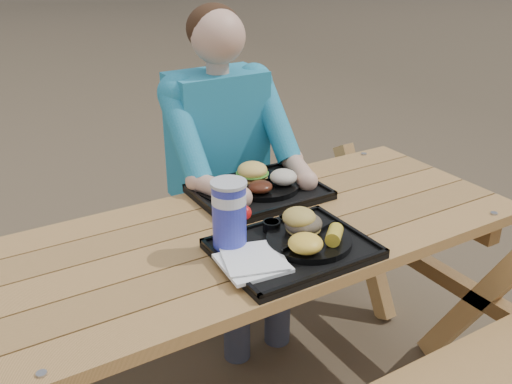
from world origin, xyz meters
TOP-DOWN VIEW (x-y plane):
  - picnic_table at (0.00, 0.00)m, footprint 1.80×1.49m
  - tray_near at (0.01, -0.19)m, footprint 0.45×0.35m
  - tray_far at (0.14, 0.21)m, footprint 0.45×0.35m
  - plate_near at (0.07, -0.20)m, footprint 0.26×0.26m
  - plate_far at (0.17, 0.22)m, footprint 0.26×0.26m
  - napkin_stack at (-0.14, -0.21)m, footprint 0.19×0.19m
  - soda_cup at (-0.15, -0.09)m, footprint 0.10×0.10m
  - condiment_bbq at (0.01, -0.07)m, footprint 0.06×0.06m
  - condiment_mustard at (0.07, -0.06)m, footprint 0.05×0.05m
  - sandwich at (0.08, -0.15)m, footprint 0.11×0.11m
  - mac_cheese at (0.01, -0.26)m, footprint 0.10×0.10m
  - corn_cob at (0.12, -0.26)m, footprint 0.11×0.11m
  - cutlery_far at (-0.02, 0.23)m, footprint 0.09×0.16m
  - burger at (0.15, 0.27)m, footprint 0.11×0.11m
  - baked_beans at (0.12, 0.16)m, footprint 0.09×0.09m
  - potato_salad at (0.22, 0.18)m, footprint 0.10×0.10m
  - diner at (0.17, 0.56)m, footprint 0.48×0.84m

SIDE VIEW (x-z plane):
  - picnic_table at x=0.00m, z-range 0.00..0.75m
  - diner at x=0.17m, z-range 0.00..1.28m
  - tray_near at x=0.01m, z-range 0.75..0.77m
  - tray_far at x=0.14m, z-range 0.75..0.77m
  - cutlery_far at x=-0.02m, z-range 0.77..0.78m
  - napkin_stack at x=-0.14m, z-range 0.77..0.79m
  - plate_near at x=0.07m, z-range 0.77..0.79m
  - plate_far at x=0.17m, z-range 0.77..0.79m
  - condiment_mustard at x=0.07m, z-range 0.77..0.80m
  - condiment_bbq at x=0.01m, z-range 0.77..0.80m
  - baked_beans at x=0.12m, z-range 0.79..0.83m
  - corn_cob at x=0.12m, z-range 0.79..0.84m
  - mac_cheese at x=0.01m, z-range 0.79..0.84m
  - potato_salad at x=0.22m, z-range 0.79..0.85m
  - burger at x=0.15m, z-range 0.79..0.89m
  - sandwich at x=0.08m, z-range 0.79..0.90m
  - soda_cup at x=-0.15m, z-range 0.77..0.97m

